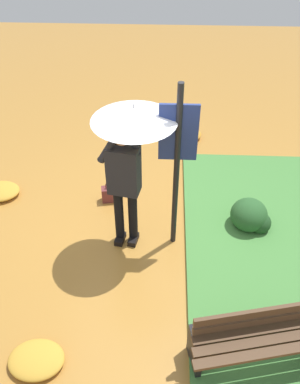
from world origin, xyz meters
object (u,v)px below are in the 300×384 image
object	(u,v)px
person_with_umbrella	(129,143)
park_bench	(261,341)
info_sign_post	(177,152)
handbag	(112,194)

from	to	relation	value
person_with_umbrella	park_bench	distance (m)	2.48
person_with_umbrella	info_sign_post	bearing A→B (deg)	0.33
info_sign_post	handbag	xyz separation A→B (m)	(-0.93, 0.79, -1.32)
person_with_umbrella	handbag	size ratio (longest dim) A/B	5.53
handbag	park_bench	xyz separation A→B (m)	(1.78, -2.49, 0.28)
info_sign_post	person_with_umbrella	bearing A→B (deg)	-179.67
info_sign_post	park_bench	size ratio (longest dim) A/B	1.62
info_sign_post	handbag	size ratio (longest dim) A/B	6.22
park_bench	person_with_umbrella	bearing A→B (deg)	129.45
info_sign_post	park_bench	xyz separation A→B (m)	(0.85, -1.70, -1.04)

